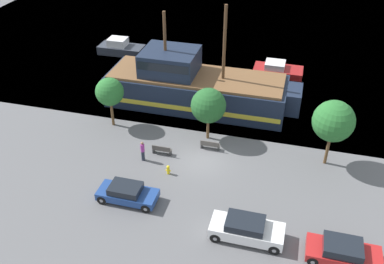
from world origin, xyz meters
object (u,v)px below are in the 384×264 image
at_px(parked_car_curb_front, 343,252).
at_px(fire_hydrant, 168,169).
at_px(moored_boat_dockside, 121,48).
at_px(bench_promenade_east, 162,150).
at_px(pirate_ship, 194,86).
at_px(bench_promenade_west, 210,145).
at_px(parked_car_curb_mid, 127,193).
at_px(parked_car_curb_rear, 246,229).
at_px(pedestrian_walking_near, 143,151).
at_px(moored_boat_outer, 277,70).

bearing_deg(parked_car_curb_front, fire_hydrant, 158.02).
relative_size(moored_boat_dockside, bench_promenade_east, 3.47).
relative_size(pirate_ship, bench_promenade_west, 11.65).
height_order(parked_car_curb_mid, bench_promenade_east, parked_car_curb_mid).
height_order(parked_car_curb_rear, fire_hydrant, parked_car_curb_rear).
relative_size(pirate_ship, bench_promenade_east, 11.67).
height_order(parked_car_curb_rear, pedestrian_walking_near, pedestrian_walking_near).
relative_size(moored_boat_outer, bench_promenade_east, 3.39).
relative_size(moored_boat_dockside, pedestrian_walking_near, 3.08).
bearing_deg(moored_boat_outer, parked_car_curb_mid, -109.55).
relative_size(parked_car_curb_front, parked_car_curb_mid, 1.05).
distance_m(pirate_ship, fire_hydrant, 10.96).
bearing_deg(parked_car_curb_mid, pirate_ship, 85.74).
xyz_separation_m(parked_car_curb_mid, parked_car_curb_rear, (8.66, -1.29, 0.10)).
distance_m(parked_car_curb_mid, bench_promenade_west, 8.64).
xyz_separation_m(moored_boat_dockside, parked_car_curb_front, (25.21, -25.58, -0.02)).
xyz_separation_m(moored_boat_dockside, bench_promenade_east, (11.27, -18.21, -0.27)).
distance_m(parked_car_curb_rear, bench_promenade_east, 10.74).
xyz_separation_m(parked_car_curb_front, parked_car_curb_mid, (-14.56, 1.54, -0.02)).
distance_m(moored_boat_dockside, parked_car_curb_mid, 26.30).
height_order(parked_car_curb_front, parked_car_curb_rear, parked_car_curb_rear).
xyz_separation_m(bench_promenade_east, pedestrian_walking_near, (-1.20, -1.12, 0.47)).
bearing_deg(fire_hydrant, parked_car_curb_front, -21.98).
distance_m(bench_promenade_west, pedestrian_walking_near, 5.61).
bearing_deg(moored_boat_dockside, pedestrian_walking_near, -62.49).
bearing_deg(bench_promenade_west, parked_car_curb_mid, -119.56).
height_order(pirate_ship, pedestrian_walking_near, pirate_ship).
height_order(moored_boat_dockside, bench_promenade_east, moored_boat_dockside).
xyz_separation_m(parked_car_curb_rear, fire_hydrant, (-6.77, 4.87, -0.35)).
height_order(moored_boat_outer, bench_promenade_west, moored_boat_outer).
distance_m(pirate_ship, moored_boat_outer, 11.45).
xyz_separation_m(bench_promenade_west, pedestrian_walking_near, (-4.84, -2.80, 0.47)).
distance_m(parked_car_curb_rear, fire_hydrant, 8.35).
bearing_deg(pirate_ship, moored_boat_outer, 50.88).
xyz_separation_m(pirate_ship, parked_car_curb_rear, (7.58, -15.68, -1.21)).
relative_size(parked_car_curb_front, parked_car_curb_rear, 0.95).
xyz_separation_m(pirate_ship, bench_promenade_east, (-0.45, -8.56, -1.55)).
xyz_separation_m(pirate_ship, moored_boat_dockside, (-11.72, 9.65, -1.27)).
height_order(moored_boat_dockside, bench_promenade_west, moored_boat_dockside).
distance_m(moored_boat_outer, bench_promenade_west, 16.19).
xyz_separation_m(pirate_ship, parked_car_curb_mid, (-1.07, -14.39, -1.31)).
distance_m(parked_car_curb_rear, bench_promenade_west, 9.85).
height_order(parked_car_curb_rear, bench_promenade_east, parked_car_curb_rear).
bearing_deg(pirate_ship, parked_car_curb_front, -49.75).
xyz_separation_m(moored_boat_dockside, fire_hydrant, (12.53, -20.47, -0.29)).
bearing_deg(parked_car_curb_rear, moored_boat_dockside, 127.31).
bearing_deg(bench_promenade_east, pedestrian_walking_near, -136.96).
bearing_deg(parked_car_curb_mid, moored_boat_dockside, 113.89).
xyz_separation_m(moored_boat_dockside, bench_promenade_west, (14.91, -16.53, -0.27)).
height_order(moored_boat_dockside, parked_car_curb_rear, moored_boat_dockside).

